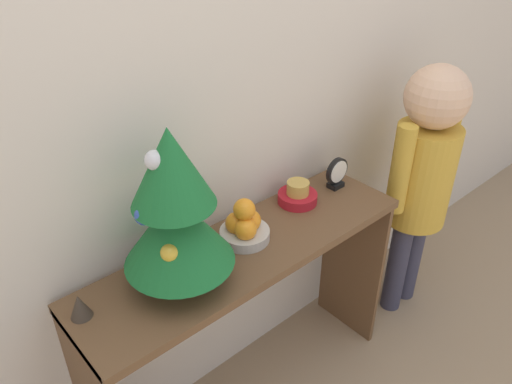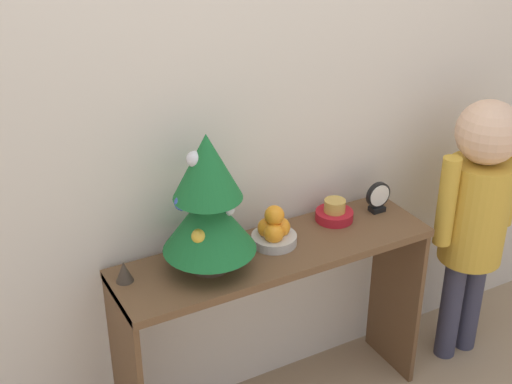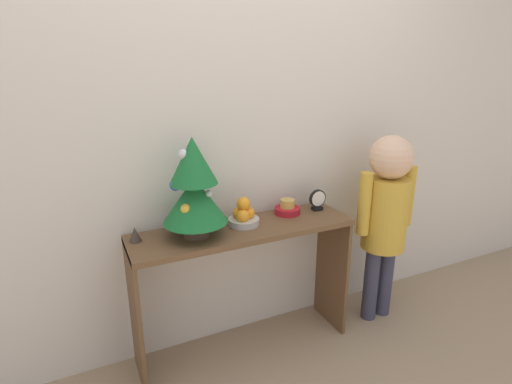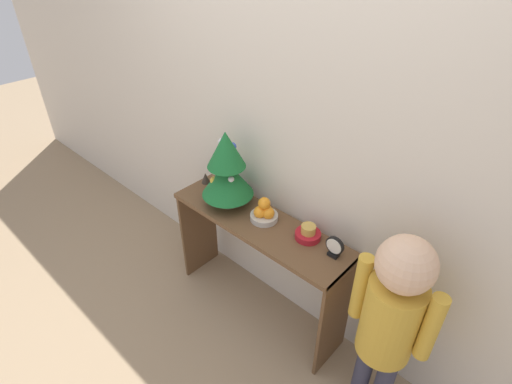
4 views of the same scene
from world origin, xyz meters
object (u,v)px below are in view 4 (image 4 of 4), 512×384
object	(u,v)px
singing_bowl	(308,233)
child_figure	(392,313)
fruit_bowl	(264,212)
figurine	(206,178)
mini_tree	(227,169)
desk_clock	(335,247)

from	to	relation	value
singing_bowl	child_figure	bearing A→B (deg)	-14.64
fruit_bowl	child_figure	xyz separation A→B (m)	(0.87, -0.11, -0.06)
singing_bowl	figurine	bearing A→B (deg)	-179.16
singing_bowl	child_figure	xyz separation A→B (m)	(0.58, -0.15, -0.04)
mini_tree	fruit_bowl	bearing A→B (deg)	7.14
desk_clock	figurine	world-z (taller)	desk_clock
desk_clock	child_figure	bearing A→B (deg)	-17.87
fruit_bowl	figurine	bearing A→B (deg)	177.04
fruit_bowl	desk_clock	world-z (taller)	fruit_bowl
fruit_bowl	child_figure	distance (m)	0.88
mini_tree	figurine	xyz separation A→B (m)	(-0.28, 0.06, -0.21)
child_figure	singing_bowl	bearing A→B (deg)	165.36
fruit_bowl	child_figure	bearing A→B (deg)	-7.32
singing_bowl	child_figure	distance (m)	0.60
mini_tree	fruit_bowl	distance (m)	0.33
desk_clock	fruit_bowl	bearing A→B (deg)	-177.96
singing_bowl	figurine	world-z (taller)	singing_bowl
desk_clock	figurine	distance (m)	1.02
figurine	fruit_bowl	bearing A→B (deg)	-2.96
mini_tree	desk_clock	bearing A→B (deg)	3.89
mini_tree	child_figure	size ratio (longest dim) A/B	0.42
desk_clock	child_figure	world-z (taller)	child_figure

